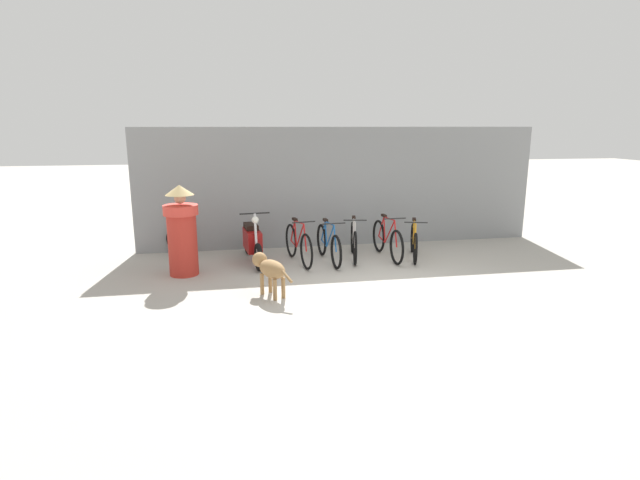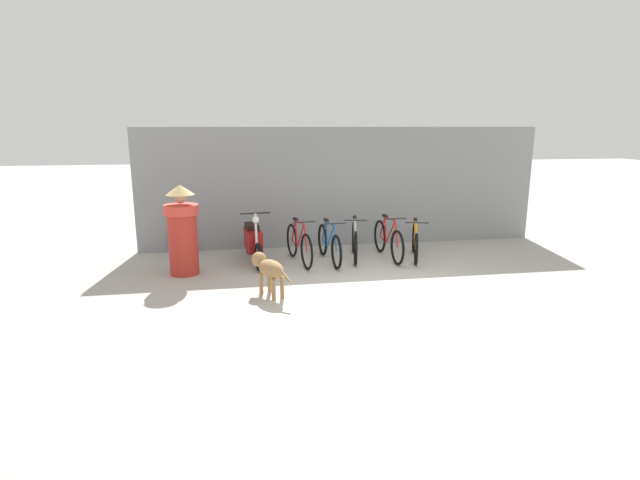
# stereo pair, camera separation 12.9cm
# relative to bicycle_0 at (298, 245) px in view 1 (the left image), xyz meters

# --- Properties ---
(ground_plane) EXTENTS (60.00, 60.00, 0.00)m
(ground_plane) POSITION_rel_bicycle_0_xyz_m (1.23, -1.95, -0.37)
(ground_plane) COLOR #ADA89E
(shop_wall_back) EXTENTS (9.19, 0.20, 2.69)m
(shop_wall_back) POSITION_rel_bicycle_0_xyz_m (1.23, 1.44, 0.97)
(shop_wall_back) COLOR gray
(shop_wall_back) RESTS_ON ground
(bicycle_0) EXTENTS (0.46, 1.70, 0.91)m
(bicycle_0) POSITION_rel_bicycle_0_xyz_m (0.00, 0.00, 0.00)
(bicycle_0) COLOR black
(bicycle_0) RESTS_ON ground
(bicycle_1) EXTENTS (0.46, 1.77, 0.88)m
(bicycle_1) POSITION_rel_bicycle_0_xyz_m (0.61, -0.03, -0.02)
(bicycle_1) COLOR black
(bicycle_1) RESTS_ON ground
(bicycle_2) EXTENTS (0.49, 1.66, 0.89)m
(bicycle_2) POSITION_rel_bicycle_0_xyz_m (1.18, 0.12, -0.01)
(bicycle_2) COLOR black
(bicycle_2) RESTS_ON ground
(bicycle_3) EXTENTS (0.46, 1.79, 0.92)m
(bicycle_3) POSITION_rel_bicycle_0_xyz_m (1.88, 0.04, -0.00)
(bicycle_3) COLOR black
(bicycle_3) RESTS_ON ground
(bicycle_4) EXTENTS (0.60, 1.57, 0.84)m
(bicycle_4) POSITION_rel_bicycle_0_xyz_m (2.43, -0.07, -0.03)
(bicycle_4) COLOR black
(bicycle_4) RESTS_ON ground
(motorcycle) EXTENTS (0.58, 1.90, 1.08)m
(motorcycle) POSITION_rel_bicycle_0_xyz_m (-0.90, 0.22, 0.05)
(motorcycle) COLOR black
(motorcycle) RESTS_ON ground
(stray_dog) EXTENTS (0.63, 0.99, 0.66)m
(stray_dog) POSITION_rel_bicycle_0_xyz_m (-0.74, -1.87, 0.08)
(stray_dog) COLOR #997247
(stray_dog) RESTS_ON ground
(person_in_robes) EXTENTS (0.74, 0.74, 1.67)m
(person_in_robes) POSITION_rel_bicycle_0_xyz_m (-2.21, -0.43, 0.47)
(person_in_robes) COLOR #B72D23
(person_in_robes) RESTS_ON ground
(spare_tire_left) EXTENTS (0.61, 0.24, 0.63)m
(spare_tire_left) POSITION_rel_bicycle_0_xyz_m (-2.41, 1.20, -0.06)
(spare_tire_left) COLOR black
(spare_tire_left) RESTS_ON ground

